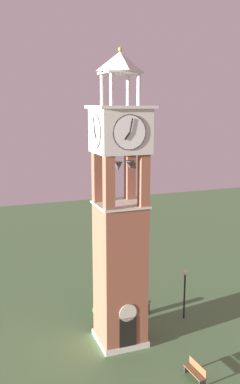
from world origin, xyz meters
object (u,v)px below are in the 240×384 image
at_px(lamp_post, 185,285).
at_px(trash_bin, 146,308).
at_px(park_bench, 196,371).
at_px(clock_tower, 120,228).

height_order(lamp_post, trash_bin, lamp_post).
bearing_deg(park_bench, trash_bin, 86.36).
relative_size(park_bench, trash_bin, 2.03).
bearing_deg(lamp_post, park_bench, -113.60).
distance_m(clock_tower, lamp_post, 7.29).
bearing_deg(park_bench, clock_tower, 115.89).
xyz_separation_m(clock_tower, lamp_post, (5.23, 1.14, -4.94)).
distance_m(park_bench, lamp_post, 7.13).
height_order(clock_tower, park_bench, clock_tower).
bearing_deg(park_bench, lamp_post, 66.40).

